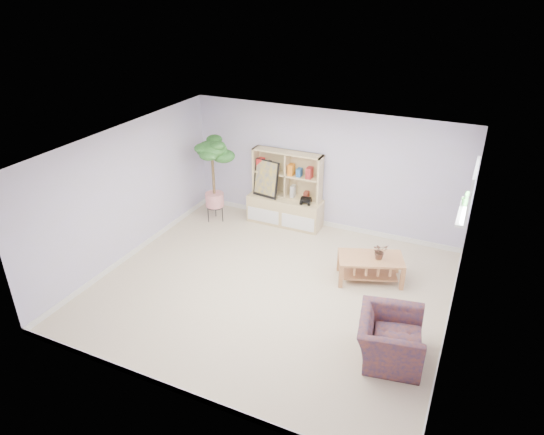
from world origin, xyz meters
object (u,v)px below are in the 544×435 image
at_px(coffee_table, 370,269).
at_px(floor_tree, 214,180).
at_px(armchair, 390,336).
at_px(storage_unit, 285,189).

height_order(coffee_table, floor_tree, floor_tree).
height_order(floor_tree, armchair, floor_tree).
xyz_separation_m(storage_unit, coffee_table, (2.11, -1.31, -0.55)).
relative_size(coffee_table, floor_tree, 0.59).
xyz_separation_m(coffee_table, floor_tree, (-3.48, 0.84, 0.68)).
height_order(coffee_table, armchair, armchair).
bearing_deg(storage_unit, floor_tree, -161.32).
relative_size(storage_unit, armchair, 1.60).
bearing_deg(floor_tree, armchair, -31.34).
bearing_deg(floor_tree, coffee_table, -13.58).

